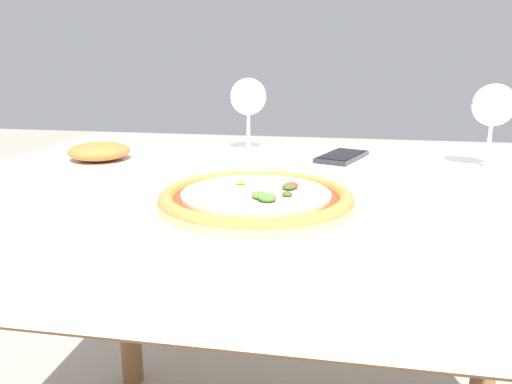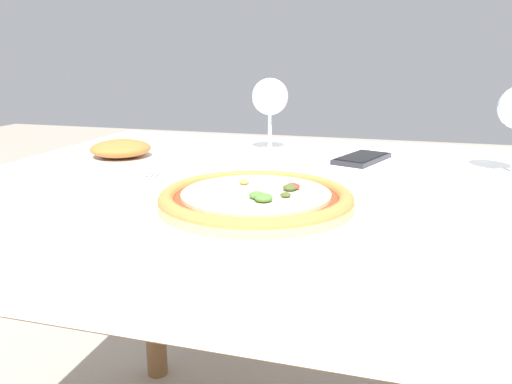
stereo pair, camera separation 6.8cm
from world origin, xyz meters
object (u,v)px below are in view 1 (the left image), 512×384
Objects in this scene: side_plate at (100,156)px; wine_glass_far_right at (493,108)px; pizza_plate at (256,201)px; cell_phone at (342,156)px; wine_glass_far_left at (248,99)px; fork at (131,187)px; dining_table at (281,234)px.

wine_glass_far_right is at bearing 7.38° from side_plate.
pizza_plate reaches higher than cell_phone.
pizza_plate is 1.81× the size of cell_phone.
wine_glass_far_left reaches higher than wine_glass_far_right.
wine_glass_far_left is (0.13, 0.36, 0.11)m from fork.
wine_glass_far_right reaches higher than dining_table.
fork is at bearing -137.93° from cell_phone.
pizza_plate is at bearing -35.63° from side_plate.
cell_phone is (-0.27, 0.04, -0.11)m from wine_glass_far_right.
fork is 1.06× the size of wine_glass_far_right.
side_plate reaches higher than pizza_plate.
side_plate is at bearing -143.31° from wine_glass_far_left.
wine_glass_far_left reaches higher than cell_phone.
wine_glass_far_left is (-0.10, 0.45, 0.10)m from pizza_plate.
fork is 0.82× the size of side_plate.
pizza_plate is at bearing -137.41° from wine_glass_far_right.
fork is 0.40m from wine_glass_far_left.
wine_glass_far_left is at bearing 102.15° from pizza_plate.
cell_phone is (0.11, 0.40, -0.01)m from pizza_plate.
side_plate is at bearing 130.03° from fork.
side_plate reaches higher than cell_phone.
pizza_plate is 1.77× the size of wine_glass_far_left.
dining_table is at bearing -152.86° from wine_glass_far_right.
cell_phone is (0.21, -0.05, -0.11)m from wine_glass_far_left.
side_plate is at bearing 166.04° from dining_table.
fork is 1.07× the size of cell_phone.
fork is 0.21m from side_plate.
pizza_plate is at bearing -95.33° from dining_table.
fork is at bearing -49.97° from side_plate.
wine_glass_far_right is 0.76m from side_plate.
wine_glass_far_left is at bearing 70.59° from fork.
cell_phone reaches higher than fork.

